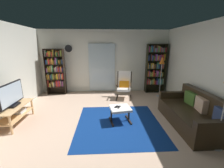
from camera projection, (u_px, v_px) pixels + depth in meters
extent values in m
plane|color=#CFAD94|center=(105.00, 125.00, 3.72)|extent=(7.02, 7.02, 0.00)
cube|color=silver|center=(104.00, 62.00, 6.18)|extent=(5.60, 0.06, 2.60)
cube|color=silver|center=(216.00, 74.00, 3.51)|extent=(0.06, 6.00, 2.60)
cube|color=silver|center=(102.00, 68.00, 6.17)|extent=(1.10, 0.01, 2.00)
cube|color=navy|center=(119.00, 124.00, 3.78)|extent=(2.13, 2.15, 0.01)
cube|color=tan|center=(13.00, 106.00, 3.69)|extent=(0.49, 1.12, 0.02)
cube|color=tan|center=(15.00, 115.00, 3.76)|extent=(0.45, 1.06, 0.02)
cylinder|color=tan|center=(11.00, 125.00, 3.27)|extent=(0.05, 0.05, 0.46)
cylinder|color=tan|center=(32.00, 107.00, 4.26)|extent=(0.05, 0.05, 0.46)
cylinder|color=tan|center=(19.00, 107.00, 4.24)|extent=(0.05, 0.05, 0.46)
cube|color=silver|center=(18.00, 111.00, 3.88)|extent=(0.29, 0.28, 0.07)
cube|color=black|center=(13.00, 105.00, 3.68)|extent=(0.20, 0.32, 0.05)
cube|color=black|center=(11.00, 94.00, 3.61)|extent=(0.04, 0.92, 0.55)
cube|color=silver|center=(12.00, 94.00, 3.61)|extent=(0.01, 0.86, 0.50)
cube|color=black|center=(46.00, 72.00, 5.88)|extent=(0.02, 0.30, 1.85)
cube|color=black|center=(64.00, 72.00, 5.92)|extent=(0.02, 0.30, 1.85)
cube|color=black|center=(57.00, 71.00, 6.04)|extent=(0.74, 0.02, 1.85)
cube|color=black|center=(58.00, 93.00, 6.14)|extent=(0.71, 0.28, 0.02)
cube|color=black|center=(57.00, 87.00, 6.06)|extent=(0.71, 0.28, 0.02)
cube|color=black|center=(56.00, 79.00, 5.98)|extent=(0.71, 0.28, 0.02)
cube|color=black|center=(55.00, 72.00, 5.90)|extent=(0.71, 0.28, 0.02)
cube|color=black|center=(55.00, 64.00, 5.82)|extent=(0.71, 0.28, 0.02)
cube|color=black|center=(54.00, 57.00, 5.74)|extent=(0.71, 0.28, 0.02)
cube|color=black|center=(53.00, 49.00, 5.67)|extent=(0.71, 0.28, 0.02)
cube|color=#C1352F|center=(48.00, 83.00, 5.99)|extent=(0.03, 0.12, 0.27)
cube|color=yellow|center=(50.00, 85.00, 6.04)|extent=(0.03, 0.10, 0.15)
cube|color=olive|center=(51.00, 85.00, 6.02)|extent=(0.04, 0.23, 0.16)
cube|color=brown|center=(52.00, 84.00, 6.02)|extent=(0.04, 0.11, 0.22)
cube|color=gold|center=(53.00, 84.00, 6.04)|extent=(0.04, 0.13, 0.21)
cube|color=beige|center=(54.00, 84.00, 6.03)|extent=(0.03, 0.23, 0.19)
cube|color=brown|center=(55.00, 84.00, 6.04)|extent=(0.03, 0.16, 0.17)
cube|color=#2A1C2A|center=(56.00, 84.00, 6.01)|extent=(0.04, 0.12, 0.22)
cube|color=red|center=(57.00, 83.00, 6.03)|extent=(0.03, 0.20, 0.26)
cube|color=red|center=(58.00, 84.00, 6.02)|extent=(0.03, 0.19, 0.21)
cube|color=#8B3088|center=(59.00, 83.00, 6.04)|extent=(0.02, 0.20, 0.26)
cube|color=red|center=(60.00, 83.00, 6.05)|extent=(0.04, 0.22, 0.25)
cube|color=beige|center=(61.00, 83.00, 6.05)|extent=(0.02, 0.14, 0.24)
cube|color=#2E1B31|center=(62.00, 83.00, 6.03)|extent=(0.04, 0.10, 0.27)
cube|color=#9F428F|center=(63.00, 84.00, 6.06)|extent=(0.03, 0.18, 0.22)
cube|color=#2F2A22|center=(64.00, 84.00, 6.05)|extent=(0.04, 0.19, 0.23)
cube|color=orange|center=(48.00, 77.00, 5.93)|extent=(0.02, 0.22, 0.21)
cube|color=#599E9A|center=(49.00, 76.00, 5.94)|extent=(0.02, 0.15, 0.25)
cube|color=orange|center=(50.00, 77.00, 5.94)|extent=(0.02, 0.22, 0.19)
cube|color=#2D1F1C|center=(50.00, 77.00, 5.93)|extent=(0.03, 0.16, 0.22)
cube|color=#3869A8|center=(51.00, 77.00, 5.93)|extent=(0.03, 0.11, 0.18)
cube|color=#1D2A2A|center=(52.00, 76.00, 5.92)|extent=(0.03, 0.17, 0.24)
cube|color=#308352|center=(53.00, 76.00, 5.93)|extent=(0.02, 0.17, 0.24)
cube|color=olive|center=(54.00, 76.00, 5.95)|extent=(0.02, 0.23, 0.24)
cube|color=brown|center=(55.00, 76.00, 5.94)|extent=(0.03, 0.22, 0.23)
cube|color=olive|center=(56.00, 77.00, 5.96)|extent=(0.04, 0.11, 0.17)
cube|color=gold|center=(57.00, 77.00, 5.93)|extent=(0.03, 0.10, 0.23)
cube|color=orange|center=(58.00, 76.00, 5.94)|extent=(0.03, 0.20, 0.23)
cube|color=beige|center=(59.00, 76.00, 5.98)|extent=(0.04, 0.15, 0.22)
cube|color=red|center=(60.00, 76.00, 5.95)|extent=(0.03, 0.15, 0.26)
cube|color=#2B6BA5|center=(61.00, 77.00, 5.97)|extent=(0.04, 0.16, 0.22)
cube|color=orange|center=(62.00, 77.00, 5.96)|extent=(0.04, 0.17, 0.22)
cube|color=red|center=(63.00, 76.00, 5.98)|extent=(0.03, 0.22, 0.25)
cube|color=#934293|center=(47.00, 70.00, 5.88)|extent=(0.04, 0.20, 0.16)
cube|color=#9A9E31|center=(48.00, 69.00, 5.87)|extent=(0.03, 0.20, 0.23)
cube|color=orange|center=(49.00, 70.00, 5.88)|extent=(0.02, 0.15, 0.17)
cube|color=olive|center=(50.00, 69.00, 5.86)|extent=(0.04, 0.13, 0.23)
cube|color=beige|center=(52.00, 69.00, 5.87)|extent=(0.04, 0.12, 0.26)
cube|color=#2D8D3E|center=(53.00, 69.00, 5.86)|extent=(0.04, 0.13, 0.26)
cube|color=#2E1D1C|center=(54.00, 69.00, 5.87)|extent=(0.04, 0.11, 0.23)
cube|color=beige|center=(55.00, 70.00, 5.88)|extent=(0.04, 0.11, 0.17)
cube|color=beige|center=(56.00, 69.00, 5.89)|extent=(0.03, 0.16, 0.21)
cube|color=#8A4695|center=(57.00, 70.00, 5.87)|extent=(0.03, 0.12, 0.18)
cube|color=beige|center=(58.00, 69.00, 5.88)|extent=(0.03, 0.13, 0.24)
cube|color=red|center=(59.00, 69.00, 5.86)|extent=(0.03, 0.20, 0.23)
cube|color=#9F3888|center=(60.00, 70.00, 5.90)|extent=(0.03, 0.20, 0.18)
cube|color=orange|center=(61.00, 69.00, 5.88)|extent=(0.04, 0.14, 0.23)
cube|color=#9E3E8D|center=(62.00, 70.00, 5.88)|extent=(0.03, 0.23, 0.19)
cube|color=teal|center=(63.00, 70.00, 5.88)|extent=(0.03, 0.11, 0.16)
cube|color=#2C56B3|center=(46.00, 62.00, 5.76)|extent=(0.04, 0.10, 0.17)
cube|color=teal|center=(48.00, 62.00, 5.79)|extent=(0.03, 0.17, 0.17)
cube|color=gold|center=(48.00, 61.00, 5.78)|extent=(0.04, 0.11, 0.23)
cube|color=red|center=(50.00, 62.00, 5.78)|extent=(0.04, 0.23, 0.22)
cube|color=gold|center=(51.00, 62.00, 5.78)|extent=(0.03, 0.13, 0.19)
cube|color=#C73A38|center=(52.00, 61.00, 5.78)|extent=(0.03, 0.16, 0.23)
cube|color=gold|center=(52.00, 61.00, 5.77)|extent=(0.04, 0.15, 0.24)
cube|color=orange|center=(54.00, 62.00, 5.82)|extent=(0.02, 0.23, 0.16)
cube|color=brown|center=(55.00, 62.00, 5.81)|extent=(0.03, 0.18, 0.16)
cube|color=#9B408F|center=(56.00, 61.00, 5.79)|extent=(0.04, 0.15, 0.26)
cube|color=teal|center=(57.00, 61.00, 5.79)|extent=(0.02, 0.20, 0.22)
cube|color=#212F29|center=(58.00, 61.00, 5.81)|extent=(0.03, 0.20, 0.23)
cube|color=orange|center=(59.00, 62.00, 5.81)|extent=(0.04, 0.15, 0.18)
cube|color=olive|center=(60.00, 62.00, 5.82)|extent=(0.02, 0.10, 0.17)
cube|color=#212B2D|center=(61.00, 62.00, 5.82)|extent=(0.02, 0.15, 0.20)
cube|color=#3C65B9|center=(62.00, 62.00, 5.82)|extent=(0.04, 0.13, 0.18)
cube|color=#BAB4A9|center=(45.00, 53.00, 5.68)|extent=(0.04, 0.13, 0.25)
cube|color=#2B8650|center=(47.00, 54.00, 5.71)|extent=(0.03, 0.12, 0.20)
cube|color=red|center=(48.00, 55.00, 5.71)|extent=(0.04, 0.21, 0.15)
cube|color=orange|center=(49.00, 54.00, 5.71)|extent=(0.04, 0.19, 0.21)
cube|color=gold|center=(50.00, 54.00, 5.69)|extent=(0.04, 0.15, 0.22)
cube|color=#262E2E|center=(51.00, 54.00, 5.70)|extent=(0.03, 0.12, 0.17)
cube|color=red|center=(52.00, 54.00, 5.70)|extent=(0.03, 0.19, 0.16)
cube|color=gold|center=(53.00, 53.00, 5.71)|extent=(0.04, 0.18, 0.26)
cube|color=#2C2C1C|center=(54.00, 53.00, 5.70)|extent=(0.04, 0.12, 0.24)
cube|color=gold|center=(56.00, 54.00, 5.74)|extent=(0.04, 0.10, 0.16)
cube|color=orange|center=(57.00, 54.00, 5.73)|extent=(0.02, 0.13, 0.22)
cube|color=#338C46|center=(57.00, 54.00, 5.72)|extent=(0.03, 0.23, 0.16)
cube|color=red|center=(59.00, 54.00, 5.73)|extent=(0.04, 0.11, 0.16)
cube|color=brown|center=(59.00, 54.00, 5.71)|extent=(0.02, 0.19, 0.22)
cube|color=#337A3D|center=(60.00, 53.00, 5.73)|extent=(0.03, 0.11, 0.23)
cube|color=#929C3D|center=(61.00, 53.00, 5.72)|extent=(0.03, 0.20, 0.24)
cube|color=black|center=(146.00, 69.00, 6.11)|extent=(0.02, 0.30, 2.03)
cube|color=black|center=(164.00, 69.00, 6.15)|extent=(0.02, 0.30, 2.03)
cube|color=black|center=(154.00, 68.00, 6.27)|extent=(0.79, 0.02, 2.03)
cube|color=black|center=(154.00, 91.00, 6.39)|extent=(0.76, 0.28, 0.02)
cube|color=black|center=(154.00, 84.00, 6.31)|extent=(0.76, 0.28, 0.02)
cube|color=black|center=(155.00, 77.00, 6.22)|extent=(0.76, 0.28, 0.02)
cube|color=black|center=(155.00, 69.00, 6.13)|extent=(0.76, 0.28, 0.02)
cube|color=black|center=(156.00, 61.00, 6.04)|extent=(0.76, 0.28, 0.02)
cube|color=black|center=(157.00, 52.00, 5.96)|extent=(0.76, 0.28, 0.02)
cube|color=black|center=(157.00, 44.00, 5.87)|extent=(0.76, 0.28, 0.02)
cube|color=#9B4988|center=(146.00, 82.00, 6.26)|extent=(0.02, 0.16, 0.19)
cube|color=red|center=(147.00, 81.00, 6.27)|extent=(0.04, 0.21, 0.25)
cube|color=#5B9E96|center=(148.00, 81.00, 6.26)|extent=(0.02, 0.16, 0.26)
cube|color=red|center=(149.00, 82.00, 6.28)|extent=(0.04, 0.19, 0.22)
cube|color=beige|center=(150.00, 82.00, 6.27)|extent=(0.03, 0.19, 0.18)
cube|color=#A59536|center=(151.00, 82.00, 6.28)|extent=(0.02, 0.14, 0.19)
cube|color=teal|center=(152.00, 82.00, 6.28)|extent=(0.04, 0.13, 0.18)
cube|color=olive|center=(153.00, 81.00, 6.28)|extent=(0.04, 0.20, 0.24)
cube|color=gold|center=(154.00, 81.00, 6.27)|extent=(0.03, 0.10, 0.25)
cube|color=red|center=(155.00, 82.00, 6.27)|extent=(0.03, 0.20, 0.16)
cube|color=black|center=(155.00, 81.00, 6.28)|extent=(0.03, 0.14, 0.27)
cube|color=purple|center=(156.00, 82.00, 6.29)|extent=(0.03, 0.21, 0.17)
cube|color=#3D62B6|center=(157.00, 81.00, 6.27)|extent=(0.03, 0.21, 0.24)
cube|color=#2E9051|center=(158.00, 81.00, 6.29)|extent=(0.04, 0.19, 0.27)
cube|color=#3A55AD|center=(159.00, 82.00, 6.29)|extent=(0.02, 0.22, 0.15)
cube|color=teal|center=(160.00, 82.00, 6.28)|extent=(0.03, 0.18, 0.19)
cube|color=#3662A1|center=(161.00, 81.00, 6.30)|extent=(0.03, 0.19, 0.23)
cube|color=#3F7E46|center=(162.00, 81.00, 6.29)|extent=(0.03, 0.16, 0.24)
cube|color=#BABAA5|center=(162.00, 81.00, 6.29)|extent=(0.02, 0.18, 0.26)
cube|color=brown|center=(147.00, 74.00, 6.17)|extent=(0.02, 0.14, 0.21)
cube|color=orange|center=(148.00, 74.00, 6.18)|extent=(0.04, 0.17, 0.22)
cube|color=#943482|center=(149.00, 74.00, 6.17)|extent=(0.04, 0.12, 0.25)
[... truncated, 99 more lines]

